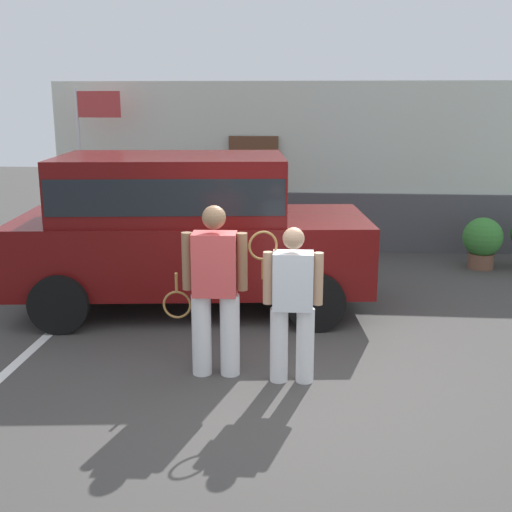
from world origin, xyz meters
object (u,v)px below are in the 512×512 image
(tennis_player_woman, at_px, (292,303))
(potted_plant_by_porch, at_px, (482,240))
(flag_pole, at_px, (90,140))
(parked_suv, at_px, (184,224))
(tennis_player_man, at_px, (215,289))

(tennis_player_woman, distance_m, potted_plant_by_porch, 5.59)
(tennis_player_woman, bearing_deg, flag_pole, -55.50)
(parked_suv, xyz_separation_m, tennis_player_woman, (1.50, -2.27, -0.32))
(potted_plant_by_porch, bearing_deg, tennis_player_woman, -122.87)
(potted_plant_by_porch, xyz_separation_m, flag_pole, (-6.77, 0.56, 1.57))
(tennis_player_man, relative_size, potted_plant_by_porch, 2.06)
(parked_suv, bearing_deg, tennis_player_woman, -62.74)
(flag_pole, bearing_deg, potted_plant_by_porch, -4.76)
(parked_suv, height_order, tennis_player_woman, parked_suv)
(tennis_player_woman, height_order, potted_plant_by_porch, tennis_player_woman)
(tennis_player_man, distance_m, flag_pole, 6.04)
(potted_plant_by_porch, bearing_deg, tennis_player_man, -129.77)
(tennis_player_woman, distance_m, flag_pole, 6.56)
(tennis_player_woman, xyz_separation_m, potted_plant_by_porch, (3.03, 4.69, -0.35))
(parked_suv, distance_m, flag_pole, 3.84)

